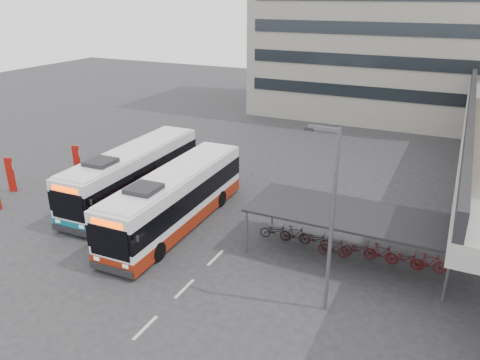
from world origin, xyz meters
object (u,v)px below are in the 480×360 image
at_px(bus_teal, 134,174).
at_px(bus_main, 176,199).
at_px(pedestrian, 126,226).
at_px(lamp_post, 330,212).

bearing_deg(bus_teal, bus_main, -26.54).
xyz_separation_m(bus_teal, pedestrian, (3.29, -5.05, -0.73)).
bearing_deg(pedestrian, lamp_post, -56.71).
relative_size(bus_main, pedestrian, 6.53).
bearing_deg(lamp_post, pedestrian, 175.77).
height_order(bus_teal, lamp_post, lamp_post).
bearing_deg(pedestrian, bus_main, 12.70).
distance_m(bus_main, lamp_post, 11.13).
bearing_deg(pedestrian, bus_teal, 71.88).
bearing_deg(lamp_post, bus_main, 159.57).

